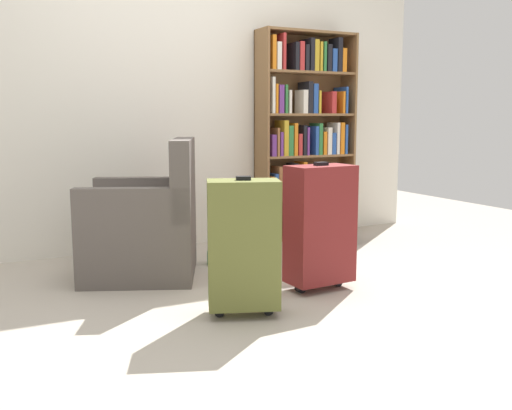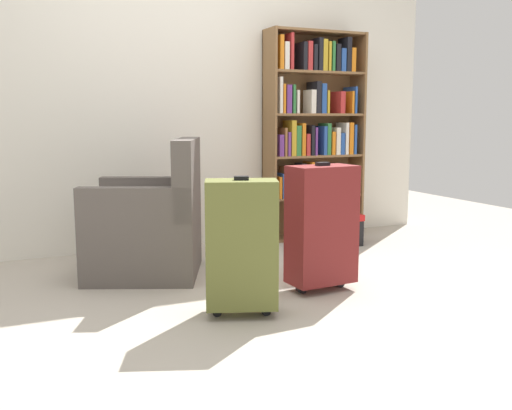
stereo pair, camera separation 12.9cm
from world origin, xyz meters
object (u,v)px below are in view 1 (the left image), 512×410
suitcase_olive (244,244)px  suitcase_dark_red (320,224)px  bookshelf (304,129)px  mug (213,258)px  armchair (146,228)px  storage_box (326,229)px

suitcase_olive → suitcase_dark_red: (0.61, 0.22, 0.02)m
bookshelf → suitcase_dark_red: 1.66m
suitcase_olive → bookshelf: bearing=50.6°
suitcase_dark_red → mug: bearing=112.6°
bookshelf → armchair: bookshelf is taller
armchair → mug: armchair is taller
mug → storage_box: bearing=8.6°
mug → suitcase_dark_red: size_ratio=0.15×
mug → storage_box: (1.06, 0.16, 0.09)m
storage_box → suitcase_olive: bearing=-137.1°
suitcase_dark_red → bookshelf: bearing=62.7°
bookshelf → suitcase_olive: size_ratio=2.36×
storage_box → armchair: bearing=-171.6°
mug → bookshelf: bearing=27.3°
suitcase_dark_red → storage_box: bearing=54.8°
bookshelf → mug: size_ratio=14.54×
storage_box → suitcase_dark_red: bearing=-125.2°
bookshelf → suitcase_dark_red: bookshelf is taller
bookshelf → storage_box: 0.89m
mug → suitcase_olive: size_ratio=0.16×
storage_box → suitcase_olive: (-1.32, -1.23, 0.25)m
mug → armchair: bearing=-172.1°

